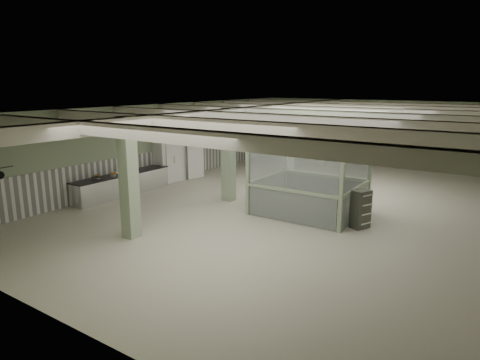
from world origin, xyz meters
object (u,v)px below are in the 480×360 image
Objects in this scene: walkin_cooler at (177,157)px; filing_cabinet at (361,209)px; guard_booth at (310,159)px; prep_counter at (123,184)px.

filing_cabinet is (9.51, -1.90, -0.51)m from walkin_cooler.
walkin_cooler is 0.68× the size of guard_booth.
filing_cabinet reaches higher than prep_counter.
prep_counter is at bearing -147.95° from filing_cabinet.
filing_cabinet is (9.43, 1.48, 0.16)m from prep_counter.
guard_booth is at bearing -172.83° from filing_cabinet.
filing_cabinet is (2.07, -0.59, -1.32)m from guard_booth.
walkin_cooler is 9.71m from filing_cabinet.
prep_counter is 9.55m from filing_cabinet.
filing_cabinet is at bearing -16.59° from guard_booth.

